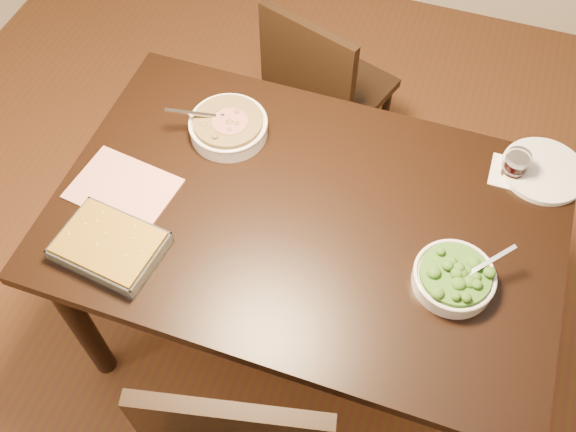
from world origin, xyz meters
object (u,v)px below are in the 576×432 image
(wine_tumbler, at_px, (516,164))
(stew_bowl, at_px, (228,126))
(baking_dish, at_px, (110,246))
(broccoli_bowl, at_px, (454,277))
(dinner_plate, at_px, (543,171))
(chair_far, at_px, (321,88))
(table, at_px, (306,232))

(wine_tumbler, bearing_deg, stew_bowl, -171.61)
(wine_tumbler, bearing_deg, baking_dish, -147.98)
(broccoli_bowl, relative_size, dinner_plate, 0.88)
(stew_bowl, bearing_deg, wine_tumbler, 8.39)
(chair_far, bearing_deg, baking_dish, 93.74)
(table, relative_size, dinner_plate, 5.80)
(stew_bowl, relative_size, baking_dish, 0.87)
(wine_tumbler, relative_size, dinner_plate, 0.33)
(stew_bowl, xyz_separation_m, baking_dish, (-0.14, -0.48, -0.01))
(baking_dish, height_order, dinner_plate, baking_dish)
(broccoli_bowl, relative_size, chair_far, 0.25)
(chair_far, bearing_deg, stew_bowl, 94.92)
(stew_bowl, distance_m, baking_dish, 0.51)
(broccoli_bowl, distance_m, wine_tumbler, 0.42)
(table, height_order, chair_far, chair_far)
(stew_bowl, relative_size, broccoli_bowl, 1.20)
(stew_bowl, height_order, broccoli_bowl, stew_bowl)
(wine_tumbler, distance_m, chair_far, 0.88)
(table, relative_size, wine_tumbler, 17.41)
(broccoli_bowl, bearing_deg, dinner_plate, 67.82)
(baking_dish, bearing_deg, table, 38.87)
(table, xyz_separation_m, dinner_plate, (0.60, 0.36, 0.10))
(table, bearing_deg, dinner_plate, 30.96)
(stew_bowl, height_order, chair_far, stew_bowl)
(broccoli_bowl, xyz_separation_m, dinner_plate, (0.18, 0.44, -0.02))
(stew_bowl, height_order, dinner_plate, stew_bowl)
(dinner_plate, bearing_deg, chair_far, 153.24)
(stew_bowl, xyz_separation_m, chair_far, (0.13, 0.55, -0.32))
(wine_tumbler, bearing_deg, table, -147.66)
(table, height_order, broccoli_bowl, broccoli_bowl)
(baking_dish, distance_m, dinner_plate, 1.23)
(table, distance_m, broccoli_bowl, 0.45)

